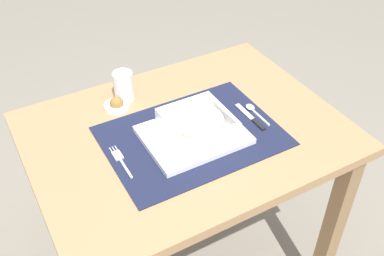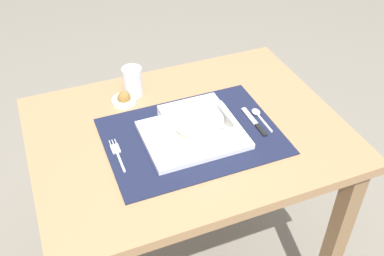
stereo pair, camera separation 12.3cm
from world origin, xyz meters
name	(u,v)px [view 1 (the left image)]	position (x,y,z in m)	size (l,w,h in m)	color
dining_table	(187,161)	(0.00, 0.00, 0.61)	(0.87, 0.66, 0.73)	#A37A51
placemat	(192,136)	(0.00, -0.03, 0.73)	(0.48, 0.35, 0.00)	#191E38
serving_plate	(193,135)	(0.00, -0.04, 0.74)	(0.27, 0.21, 0.02)	white
porridge_bowl	(197,125)	(0.01, -0.04, 0.77)	(0.17, 0.17, 0.05)	white
fork	(120,159)	(-0.21, -0.03, 0.74)	(0.02, 0.13, 0.00)	silver
spoon	(252,109)	(0.21, -0.02, 0.74)	(0.02, 0.11, 0.01)	silver
butter_knife	(252,118)	(0.19, -0.05, 0.74)	(0.01, 0.14, 0.01)	black
drinking_glass	(124,88)	(-0.09, 0.22, 0.77)	(0.06, 0.06, 0.09)	white
condiment_saucer	(117,105)	(-0.13, 0.19, 0.74)	(0.08, 0.08, 0.04)	white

